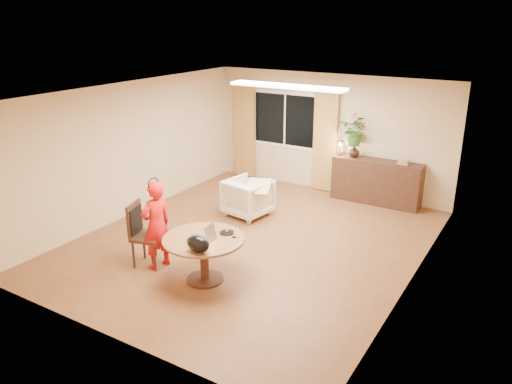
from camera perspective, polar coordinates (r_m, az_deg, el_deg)
floor at (r=8.82m, az=-0.44°, el=-5.68°), size 6.50×6.50×0.00m
ceiling at (r=8.06m, az=-0.49°, el=11.27°), size 6.50×6.50×0.00m
wall_back at (r=11.15m, az=8.38°, el=6.61°), size 5.50×0.00×5.50m
wall_left at (r=10.02m, az=-14.03°, el=4.75°), size 0.00×6.50×6.50m
wall_right at (r=7.37m, az=18.07°, el=-0.98°), size 0.00×6.50×6.50m
window at (r=11.56m, az=3.33°, el=8.25°), size 1.70×0.03×1.30m
curtain_left at (r=12.08m, az=-1.31°, el=7.06°), size 0.55×0.08×2.25m
curtain_right at (r=11.12m, az=7.91°, el=5.78°), size 0.55×0.08×2.25m
ceiling_panel at (r=9.10m, az=3.57°, el=11.97°), size 2.20×0.35×0.05m
dining_table at (r=7.42m, az=-5.98°, el=-6.28°), size 1.21×1.21×0.69m
dining_chair at (r=8.02m, az=-12.24°, el=-4.82°), size 0.60×0.57×1.03m
child at (r=7.85m, az=-11.32°, el=-3.74°), size 0.58×0.46×1.42m
laptop at (r=7.29m, az=-6.38°, el=-4.44°), size 0.40×0.29×0.25m
tumbler at (r=7.51m, az=-4.95°, el=-4.24°), size 0.09×0.09×0.10m
wine_glass at (r=7.31m, az=-2.55°, el=-4.54°), size 0.08×0.08×0.18m
pot_lid at (r=7.48m, az=-3.35°, el=-4.60°), size 0.24×0.24×0.04m
handbag at (r=6.91m, az=-6.64°, el=-5.92°), size 0.41×0.31×0.24m
armchair at (r=9.83m, az=-0.91°, el=-0.62°), size 0.91×0.93×0.74m
throw at (r=9.49m, az=0.26°, el=1.10°), size 0.62×0.67×0.03m
sideboard at (r=10.76m, az=13.58°, el=1.15°), size 1.85×0.45×0.93m
vase at (r=10.76m, az=11.14°, el=4.60°), size 0.29×0.29×0.25m
bouquet at (r=10.66m, az=11.26°, el=6.96°), size 0.62×0.54×0.66m
book_stack at (r=10.48m, az=16.50°, el=3.31°), size 0.23×0.18×0.09m
desk_lamp at (r=10.80m, az=9.60°, el=5.00°), size 0.16×0.16×0.34m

